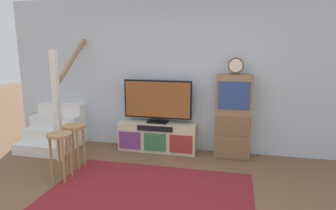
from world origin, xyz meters
The scene contains 9 objects.
back_wall centered at (0.00, 2.46, 1.35)m, with size 6.40×0.12×2.70m, color silver.
area_rug centered at (0.00, 0.60, 0.01)m, with size 2.60×1.80×0.01m, color maroon.
media_console centered at (-0.30, 2.19, 0.26)m, with size 1.39×0.38×0.52m.
television centered at (-0.30, 2.22, 0.92)m, with size 1.21×0.22×0.76m.
side_cabinet centered at (1.00, 2.20, 0.70)m, with size 0.58×0.38×1.40m.
desk_clock centered at (1.01, 2.19, 1.54)m, with size 0.25×0.08×0.27m.
staircase centered at (-2.24, 2.20, 0.37)m, with size 1.00×1.36×2.20m.
bar_stool_near centered at (-1.31, 0.76, 0.51)m, with size 0.34×0.34×0.68m.
bar_stool_far centered at (-1.36, 1.21, 0.50)m, with size 0.34×0.34×0.67m.
Camera 1 is at (1.00, -2.65, 1.86)m, focal length 31.20 mm.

